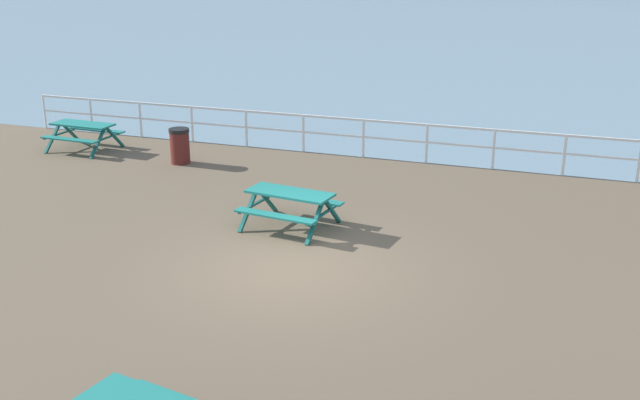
% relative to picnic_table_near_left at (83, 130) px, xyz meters
% --- Properties ---
extents(ground_plane, '(30.00, 24.00, 0.20)m').
position_rel_picnic_table_near_left_xyz_m(ground_plane, '(8.66, -5.86, -0.68)').
color(ground_plane, brown).
extents(sea_band, '(142.00, 90.00, 0.01)m').
position_rel_picnic_table_near_left_xyz_m(sea_band, '(8.66, 46.89, -0.58)').
color(sea_band, gray).
rests_on(sea_band, ground).
extents(seaward_railing, '(23.07, 0.07, 1.08)m').
position_rel_picnic_table_near_left_xyz_m(seaward_railing, '(8.66, 1.89, 0.16)').
color(seaward_railing, white).
rests_on(seaward_railing, ground).
extents(picnic_table_near_left, '(1.86, 1.61, 0.80)m').
position_rel_picnic_table_near_left_xyz_m(picnic_table_near_left, '(0.00, 0.00, 0.00)').
color(picnic_table_near_left, '#1E7A70').
rests_on(picnic_table_near_left, ground).
extents(picnic_table_near_right, '(1.98, 1.74, 0.80)m').
position_rel_picnic_table_near_left_xyz_m(picnic_table_near_right, '(7.89, -3.91, 0.00)').
color(picnic_table_near_right, '#1E7A70').
rests_on(picnic_table_near_right, ground).
extents(litter_bin, '(0.55, 0.55, 0.95)m').
position_rel_picnic_table_near_left_xyz_m(litter_bin, '(3.29, -0.31, -0.10)').
color(litter_bin, '#591E19').
rests_on(litter_bin, ground).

